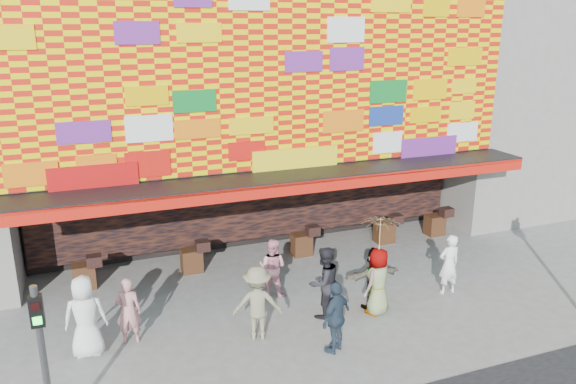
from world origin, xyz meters
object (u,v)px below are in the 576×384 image
ped_c (324,282)px  ped_h (449,264)px  ped_e (336,317)px  ped_f (375,278)px  ped_i (272,267)px  ped_d (258,303)px  ped_b (128,311)px  signal_left (42,348)px  ped_a (85,316)px  parasol (380,234)px  ped_g (378,281)px

ped_c → ped_h: bearing=162.4°
ped_c → ped_e: ped_c is taller
ped_f → ped_i: ped_f is taller
ped_d → ped_i: (1.05, 1.95, -0.10)m
ped_b → ped_i: bearing=-153.0°
ped_e → ped_h: same height
ped_f → ped_i: 2.73m
ped_c → signal_left: bearing=3.4°
ped_a → ped_h: ped_a is taller
parasol → ped_d: bearing=-179.1°
signal_left → ped_e: (5.86, 0.79, -1.02)m
ped_b → parasol: size_ratio=0.88×
ped_h → ped_d: bearing=4.3°
signal_left → ped_d: (4.40, 1.92, -0.96)m
ped_g → ped_h: size_ratio=1.04×
ped_f → ped_c: bearing=-2.7°
ped_b → ped_g: bearing=-176.4°
ped_b → ped_e: size_ratio=0.95×
ped_f → ped_d: bearing=5.5°
ped_e → ped_h: bearing=167.9°
ped_d → ped_f: bearing=-156.8°
ped_e → ped_b: bearing=-57.3°
ped_b → ped_f: (6.06, -0.55, 0.02)m
ped_b → ped_f: bearing=-173.7°
ped_b → ped_d: size_ratio=0.90×
ped_d → ped_b: bearing=-0.0°
parasol → ped_e: bearing=-145.6°
ped_g → ped_d: bearing=-24.5°
ped_e → ped_i: size_ratio=1.05×
signal_left → ped_b: bearing=60.3°
signal_left → ped_e: bearing=7.7°
ped_a → ped_d: ped_a is taller
ped_g → ped_c: bearing=-39.9°
ped_b → ped_i: ped_b is taller
ped_h → parasol: 2.70m
ped_g → ped_i: size_ratio=1.09×
ped_d → ped_f: size_ratio=1.09×
ped_g → ped_i: ped_g is taller
ped_d → ped_i: ped_d is taller
ped_c → ped_f: (1.40, -0.06, -0.09)m
parasol → signal_left: bearing=-165.4°
ped_a → ped_h: (9.26, -0.34, -0.10)m
ped_f → ped_g: bearing=75.9°
ped_b → ped_c: ped_c is taller
ped_f → ped_i: size_ratio=1.03×
ped_a → ped_d: 3.79m
ped_c → ped_b: bearing=-22.9°
ped_b → ped_i: 4.00m
ped_a → ped_i: 4.94m
signal_left → ped_c: (6.26, 2.31, -0.94)m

